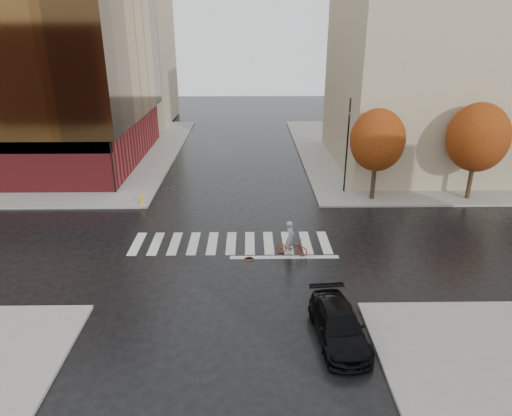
{
  "coord_description": "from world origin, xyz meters",
  "views": [
    {
      "loc": [
        1.1,
        -23.55,
        11.89
      ],
      "look_at": [
        1.47,
        1.03,
        2.0
      ],
      "focal_mm": 32.0,
      "sensor_mm": 36.0,
      "label": 1
    }
  ],
  "objects": [
    {
      "name": "sedan",
      "position": [
        4.66,
        -8.33,
        0.65
      ],
      "size": [
        2.21,
        4.65,
        1.31
      ],
      "primitive_type": "imported",
      "rotation": [
        0.0,
        0.0,
        0.09
      ],
      "color": "black",
      "rests_on": "ground"
    },
    {
      "name": "crosswalk",
      "position": [
        0.0,
        0.5,
        0.01
      ],
      "size": [
        12.0,
        3.0,
        0.01
      ],
      "primitive_type": "cube",
      "color": "silver",
      "rests_on": "ground"
    },
    {
      "name": "sidewalk_ne",
      "position": [
        21.0,
        21.0,
        0.07
      ],
      "size": [
        30.0,
        30.0,
        0.15
      ],
      "primitive_type": "cube",
      "color": "gray",
      "rests_on": "ground"
    },
    {
      "name": "manhole",
      "position": [
        1.05,
        -1.53,
        0.01
      ],
      "size": [
        0.72,
        0.72,
        0.01
      ],
      "primitive_type": "cylinder",
      "rotation": [
        0.0,
        0.0,
        0.39
      ],
      "color": "#422717",
      "rests_on": "ground"
    },
    {
      "name": "traffic_light_nw",
      "position": [
        -9.0,
        9.0,
        3.9
      ],
      "size": [
        0.2,
        0.18,
        6.69
      ],
      "rotation": [
        0.0,
        0.0,
        -1.29
      ],
      "color": "black",
      "rests_on": "sidewalk_nw"
    },
    {
      "name": "tree_ne_b",
      "position": [
        17.0,
        7.4,
        4.62
      ],
      "size": [
        4.2,
        4.2,
        6.89
      ],
      "color": "#302015",
      "rests_on": "sidewalk_ne"
    },
    {
      "name": "sidewalk_nw",
      "position": [
        -21.0,
        21.0,
        0.07
      ],
      "size": [
        30.0,
        30.0,
        0.15
      ],
      "primitive_type": "cube",
      "color": "gray",
      "rests_on": "ground"
    },
    {
      "name": "fire_hydrant",
      "position": [
        -6.5,
        6.5,
        0.54
      ],
      "size": [
        0.25,
        0.25,
        0.7
      ],
      "color": "yellow",
      "rests_on": "sidewalk_nw"
    },
    {
      "name": "tree_ne_a",
      "position": [
        10.0,
        7.4,
        4.46
      ],
      "size": [
        3.8,
        3.8,
        6.5
      ],
      "color": "#302015",
      "rests_on": "sidewalk_ne"
    },
    {
      "name": "building_nw_far",
      "position": [
        -16.0,
        37.0,
        10.15
      ],
      "size": [
        14.0,
        12.0,
        20.0
      ],
      "primitive_type": "cube",
      "color": "tan",
      "rests_on": "sidewalk_nw"
    },
    {
      "name": "building_ne_tan",
      "position": [
        17.0,
        17.0,
        9.15
      ],
      "size": [
        16.0,
        16.0,
        18.0
      ],
      "primitive_type": "cube",
      "color": "tan",
      "rests_on": "sidewalk_ne"
    },
    {
      "name": "cyclist",
      "position": [
        3.38,
        -1.0,
        0.69
      ],
      "size": [
        1.88,
        1.16,
        2.02
      ],
      "rotation": [
        0.0,
        0.0,
        1.24
      ],
      "color": "maroon",
      "rests_on": "ground"
    },
    {
      "name": "traffic_light_ne",
      "position": [
        8.27,
        9.0,
        4.07
      ],
      "size": [
        0.18,
        0.2,
        6.96
      ],
      "rotation": [
        0.0,
        0.0,
        3.39
      ],
      "color": "black",
      "rests_on": "sidewalk_ne"
    },
    {
      "name": "ground",
      "position": [
        0.0,
        0.0,
        0.0
      ],
      "size": [
        120.0,
        120.0,
        0.0
      ],
      "primitive_type": "plane",
      "color": "black",
      "rests_on": "ground"
    }
  ]
}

